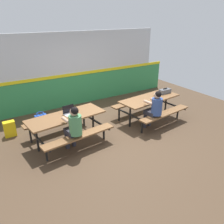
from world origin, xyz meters
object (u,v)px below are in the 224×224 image
(picnic_table_right, at_px, (150,103))
(picnic_table_left, at_px, (67,121))
(student_nearer, at_px, (74,126))
(backpack_dark, at_px, (10,129))
(toolbox_grey, at_px, (165,91))
(tote_bag_bright, at_px, (41,120))
(student_further, at_px, (155,107))
(laptop_silver, at_px, (70,112))

(picnic_table_right, bearing_deg, picnic_table_left, 177.55)
(picnic_table_left, height_order, student_nearer, student_nearer)
(picnic_table_right, bearing_deg, backpack_dark, 162.94)
(student_nearer, height_order, toolbox_grey, student_nearer)
(toolbox_grey, bearing_deg, tote_bag_bright, 160.86)
(picnic_table_right, relative_size, student_further, 1.70)
(picnic_table_right, xyz_separation_m, backpack_dark, (-3.95, 1.21, -0.36))
(picnic_table_left, distance_m, toolbox_grey, 3.40)
(student_nearer, relative_size, tote_bag_bright, 2.81)
(picnic_table_left, height_order, picnic_table_right, same)
(student_further, relative_size, backpack_dark, 2.74)
(student_nearer, bearing_deg, toolbox_grey, 8.65)
(tote_bag_bright, bearing_deg, backpack_dark, -169.88)
(toolbox_grey, bearing_deg, backpack_dark, 166.24)
(picnic_table_left, distance_m, picnic_table_right, 2.70)
(student_further, xyz_separation_m, toolbox_grey, (1.04, 0.67, 0.10))
(tote_bag_bright, bearing_deg, picnic_table_right, -24.27)
(laptop_silver, bearing_deg, picnic_table_left, -157.67)
(student_further, xyz_separation_m, tote_bag_bright, (-2.71, 1.97, -0.51))
(student_further, bearing_deg, tote_bag_bright, 143.96)
(laptop_silver, height_order, backpack_dark, laptop_silver)
(student_nearer, xyz_separation_m, student_further, (2.39, -0.15, 0.00))
(picnic_table_right, xyz_separation_m, student_nearer, (-2.73, -0.45, 0.13))
(laptop_silver, xyz_separation_m, toolbox_grey, (3.27, -0.09, 0.02))
(student_nearer, bearing_deg, student_further, -3.56)
(student_nearer, distance_m, student_further, 2.39)
(student_further, distance_m, backpack_dark, 4.07)
(laptop_silver, bearing_deg, student_further, -18.83)
(picnic_table_left, xyz_separation_m, backpack_dark, (-1.25, 1.10, -0.36))
(picnic_table_left, height_order, laptop_silver, laptop_silver)
(backpack_dark, bearing_deg, student_further, -26.60)
(student_nearer, distance_m, toolbox_grey, 3.46)
(picnic_table_right, height_order, laptop_silver, laptop_silver)
(picnic_table_left, bearing_deg, tote_bag_bright, 105.48)
(picnic_table_right, distance_m, tote_bag_bright, 3.36)
(toolbox_grey, relative_size, tote_bag_bright, 0.93)
(backpack_dark, bearing_deg, picnic_table_left, -41.19)
(tote_bag_bright, bearing_deg, student_further, -36.04)
(student_further, distance_m, laptop_silver, 2.36)
(student_nearer, bearing_deg, tote_bag_bright, 99.98)
(laptop_silver, xyz_separation_m, tote_bag_bright, (-0.47, 1.21, -0.59))
(student_further, relative_size, toolbox_grey, 3.02)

